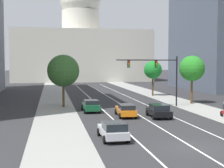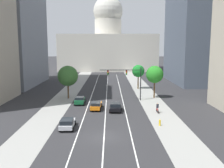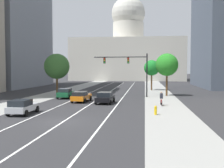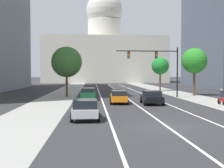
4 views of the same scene
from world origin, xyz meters
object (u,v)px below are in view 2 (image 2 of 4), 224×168
(street_tree_near_right, at_px, (138,71))
(traffic_signal_mast, at_px, (128,77))
(car_black, at_px, (115,107))
(car_silver, at_px, (67,123))
(street_tree_far_right, at_px, (155,74))
(street_tree_near_left, at_px, (68,76))
(cyclist, at_px, (157,108))
(capitol_building, at_px, (108,46))
(car_green, at_px, (80,100))
(car_orange, at_px, (96,105))
(fire_hydrant, at_px, (160,123))

(street_tree_near_right, bearing_deg, traffic_signal_mast, -104.54)
(car_black, xyz_separation_m, car_silver, (-6.91, -9.60, -0.00))
(street_tree_near_right, xyz_separation_m, street_tree_far_right, (2.22, -12.20, 0.47))
(street_tree_near_left, bearing_deg, cyclist, -35.33)
(car_silver, distance_m, street_tree_near_right, 36.02)
(capitol_building, height_order, street_tree_near_left, capitol_building)
(car_green, distance_m, street_tree_near_left, 7.55)
(car_black, bearing_deg, cyclist, -97.40)
(street_tree_near_left, bearing_deg, capitol_building, 83.00)
(car_black, relative_size, car_green, 1.04)
(street_tree_near_left, bearing_deg, car_silver, -81.35)
(car_green, bearing_deg, car_black, -129.42)
(cyclist, height_order, street_tree_near_right, street_tree_near_right)
(car_black, distance_m, street_tree_near_right, 24.78)
(car_orange, xyz_separation_m, cyclist, (10.66, -2.46, 0.09))
(car_green, height_order, car_silver, car_green)
(car_orange, xyz_separation_m, street_tree_near_left, (-6.58, 9.75, 4.19))
(capitol_building, xyz_separation_m, fire_hydrant, (7.95, -87.14, -10.54))
(car_orange, relative_size, car_black, 1.12)
(capitol_building, relative_size, street_tree_near_right, 6.87)
(car_silver, bearing_deg, capitol_building, -4.43)
(car_black, relative_size, traffic_signal_mast, 0.50)
(capitol_building, xyz_separation_m, cyclist, (8.92, -79.96, -10.15))
(car_black, height_order, street_tree_far_right, street_tree_far_right)
(car_silver, height_order, fire_hydrant, car_silver)
(car_silver, relative_size, street_tree_near_right, 0.67)
(cyclist, bearing_deg, street_tree_far_right, -10.41)
(street_tree_near_left, bearing_deg, car_orange, -56.01)
(car_black, relative_size, street_tree_near_left, 0.61)
(car_silver, height_order, cyclist, cyclist)
(street_tree_near_left, distance_m, street_tree_near_right, 20.85)
(fire_hydrant, height_order, cyclist, cyclist)
(fire_hydrant, bearing_deg, car_black, 126.50)
(fire_hydrant, xyz_separation_m, street_tree_near_right, (0.37, 31.97, 4.25))
(traffic_signal_mast, distance_m, street_tree_near_left, 12.99)
(traffic_signal_mast, relative_size, street_tree_far_right, 1.22)
(fire_hydrant, height_order, street_tree_far_right, street_tree_far_right)
(car_black, relative_size, street_tree_far_right, 0.61)
(street_tree_near_left, relative_size, street_tree_far_right, 1.01)
(capitol_building, xyz_separation_m, street_tree_near_left, (-8.31, -67.75, -6.05))
(car_orange, xyz_separation_m, car_black, (3.46, -1.24, 0.01))
(car_silver, xyz_separation_m, street_tree_near_right, (13.49, 33.16, 3.94))
(car_orange, relative_size, traffic_signal_mast, 0.56)
(capitol_building, bearing_deg, car_silver, -93.36)
(traffic_signal_mast, xyz_separation_m, street_tree_near_right, (3.80, 14.66, -0.29))
(traffic_signal_mast, height_order, street_tree_near_left, street_tree_near_left)
(car_green, height_order, cyclist, cyclist)
(street_tree_near_left, bearing_deg, street_tree_near_right, 37.10)
(car_green, relative_size, car_silver, 0.98)
(car_orange, height_order, cyclist, cyclist)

